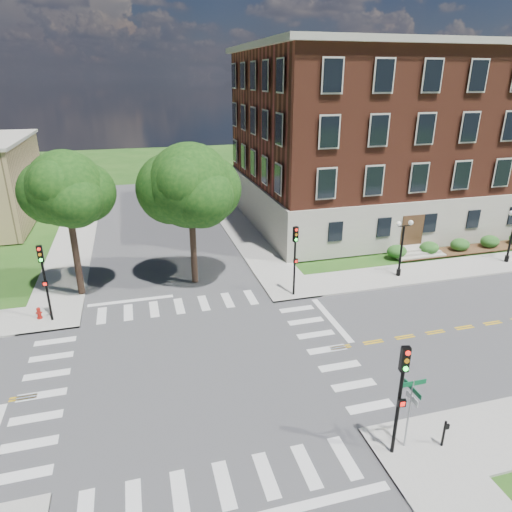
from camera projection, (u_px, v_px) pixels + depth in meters
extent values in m
plane|color=#1F4C15|center=(195.00, 371.00, 23.06)|extent=(160.00, 160.00, 0.00)
cube|color=#3D3D3F|center=(195.00, 371.00, 23.06)|extent=(90.00, 12.00, 0.01)
cube|color=#3D3D3F|center=(195.00, 371.00, 23.06)|extent=(12.00, 90.00, 0.01)
cube|color=#9E9B93|center=(474.00, 266.00, 35.65)|extent=(34.00, 3.50, 0.12)
cube|color=#9E9B93|center=(239.00, 225.00, 45.58)|extent=(3.50, 34.00, 0.12)
cube|color=#9E9B93|center=(75.00, 238.00, 41.76)|extent=(3.50, 34.00, 0.12)
cube|color=silver|center=(331.00, 319.00, 27.92)|extent=(0.40, 5.50, 0.00)
cube|color=#BAB6A4|center=(391.00, 195.00, 47.89)|extent=(30.00, 20.00, 4.20)
cube|color=brown|center=(400.00, 116.00, 44.96)|extent=(29.55, 19.70, 11.80)
cube|color=#BAB6A4|center=(408.00, 48.00, 42.70)|extent=(30.60, 20.60, 0.50)
cube|color=#472D19|center=(412.00, 231.00, 38.04)|extent=(2.00, 0.10, 2.80)
cylinder|color=black|center=(77.00, 260.00, 30.19)|extent=(0.44, 0.44, 4.83)
sphere|color=#10360E|center=(66.00, 189.00, 28.42)|extent=(4.81, 4.81, 4.81)
cylinder|color=black|center=(194.00, 254.00, 32.08)|extent=(0.44, 0.44, 4.15)
sphere|color=#10360E|center=(190.00, 186.00, 30.28)|extent=(5.69, 5.69, 5.69)
cylinder|color=black|center=(397.00, 413.00, 17.23)|extent=(0.14, 0.14, 3.80)
cube|color=black|center=(405.00, 359.00, 16.35)|extent=(0.36, 0.28, 1.00)
cylinder|color=red|center=(408.00, 353.00, 16.11)|extent=(0.19, 0.09, 0.18)
cylinder|color=orange|center=(407.00, 361.00, 16.23)|extent=(0.19, 0.09, 0.18)
cylinder|color=#19E533|center=(406.00, 369.00, 16.36)|extent=(0.19, 0.09, 0.18)
cube|color=black|center=(402.00, 403.00, 16.85)|extent=(0.32, 0.18, 0.30)
cylinder|color=black|center=(294.00, 268.00, 30.19)|extent=(0.14, 0.14, 3.80)
cube|color=black|center=(296.00, 234.00, 29.31)|extent=(0.37, 0.30, 1.00)
cylinder|color=red|center=(296.00, 230.00, 29.07)|extent=(0.19, 0.10, 0.18)
cylinder|color=orange|center=(296.00, 235.00, 29.19)|extent=(0.19, 0.10, 0.18)
cylinder|color=#19E533|center=(296.00, 240.00, 29.31)|extent=(0.19, 0.10, 0.18)
cube|color=black|center=(296.00, 261.00, 29.80)|extent=(0.32, 0.20, 0.30)
cylinder|color=black|center=(47.00, 292.00, 26.94)|extent=(0.14, 0.14, 3.80)
cube|color=black|center=(40.00, 254.00, 26.06)|extent=(0.34, 0.25, 1.00)
cylinder|color=red|center=(39.00, 249.00, 25.82)|extent=(0.18, 0.07, 0.18)
cylinder|color=orange|center=(40.00, 255.00, 25.94)|extent=(0.18, 0.07, 0.18)
cylinder|color=#19E533|center=(41.00, 260.00, 26.06)|extent=(0.18, 0.07, 0.18)
cube|color=black|center=(45.00, 284.00, 26.56)|extent=(0.31, 0.15, 0.30)
cylinder|color=black|center=(398.00, 272.00, 33.73)|extent=(0.32, 0.32, 0.50)
cylinder|color=black|center=(401.00, 251.00, 33.12)|extent=(0.16, 0.16, 3.80)
cube|color=black|center=(404.00, 226.00, 32.41)|extent=(1.00, 0.06, 0.06)
sphere|color=white|center=(398.00, 224.00, 32.21)|extent=(0.36, 0.36, 0.36)
sphere|color=white|center=(411.00, 223.00, 32.46)|extent=(0.36, 0.36, 0.36)
cylinder|color=black|center=(507.00, 259.00, 36.27)|extent=(0.32, 0.32, 0.50)
cylinder|color=black|center=(511.00, 239.00, 35.66)|extent=(0.16, 0.16, 3.80)
sphere|color=white|center=(511.00, 213.00, 34.75)|extent=(0.36, 0.36, 0.36)
cylinder|color=gray|center=(409.00, 414.00, 17.66)|extent=(0.07, 0.07, 3.10)
cube|color=#0B5A31|center=(413.00, 383.00, 17.12)|extent=(1.10, 0.03, 0.20)
cube|color=#0B5A31|center=(413.00, 389.00, 17.21)|extent=(0.03, 1.10, 0.20)
cube|color=silver|center=(412.00, 398.00, 17.39)|extent=(0.03, 0.75, 0.25)
cylinder|color=black|center=(444.00, 434.00, 18.01)|extent=(0.10, 0.10, 1.20)
cube|color=black|center=(447.00, 427.00, 17.73)|extent=(0.14, 0.08, 0.22)
cylinder|color=maroon|center=(40.00, 318.00, 27.79)|extent=(0.32, 0.32, 0.10)
cylinder|color=maroon|center=(39.00, 314.00, 27.70)|extent=(0.22, 0.22, 0.60)
sphere|color=maroon|center=(38.00, 309.00, 27.58)|extent=(0.24, 0.24, 0.24)
cylinder|color=maroon|center=(39.00, 313.00, 27.67)|extent=(0.35, 0.12, 0.12)
cylinder|color=maroon|center=(39.00, 313.00, 27.67)|extent=(0.12, 0.35, 0.12)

